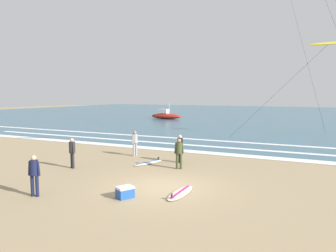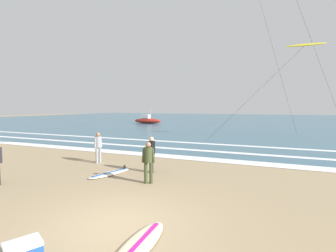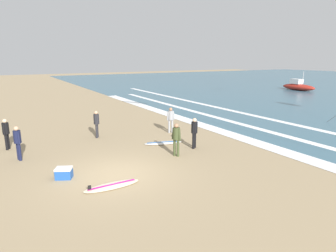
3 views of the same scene
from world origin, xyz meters
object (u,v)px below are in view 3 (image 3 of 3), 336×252
surfer_right_near (6,131)px  surfer_background_far (96,122)px  offshore_boat (298,86)px  surfer_left_near (176,137)px  surfer_foreground_main (194,130)px  cooler_box (64,173)px  surfboard_near_water (112,186)px  surfer_left_far (171,118)px  surfboard_left_pile (163,143)px  surfer_mid_group (18,140)px

surfer_right_near → surfer_background_far: bearing=89.2°
offshore_boat → surfer_left_near: bearing=-62.6°
surfer_foreground_main → cooler_box: (0.65, -6.64, -0.74)m
surfer_left_near → surfer_foreground_main: same height
offshore_boat → cooler_box: size_ratio=7.00×
surfboard_near_water → offshore_boat: offshore_boat is taller
surfer_left_far → cooler_box: surfer_left_far is taller
surfer_foreground_main → surfer_left_far: bearing=170.1°
surfer_foreground_main → surfboard_left_pile: 2.03m
surfer_right_near → surfer_foreground_main: size_ratio=1.00×
surfer_left_near → offshore_boat: bearing=117.4°
surfer_mid_group → offshore_boat: offshore_boat is taller
surfboard_near_water → surfer_left_far: bearing=134.2°
surfer_left_far → surfer_left_near: 4.46m
surfer_foreground_main → surfer_left_near: bearing=-68.0°
surfer_left_far → cooler_box: bearing=-60.9°
surfer_background_far → surfer_left_far: (1.19, 4.33, 0.00)m
surfer_right_near → surfer_mid_group: (2.09, 0.40, 0.00)m
surfer_background_far → surfboard_left_pile: 4.21m
surfer_left_far → cooler_box: 8.30m
surfer_mid_group → offshore_boat: 39.12m
surfer_background_far → offshore_boat: bearing=108.0°
surfer_foreground_main → offshore_boat: size_ratio=0.31×
surfboard_near_water → cooler_box: bearing=-141.4°
surfer_right_near → surfer_left_far: bearing=82.0°
surfer_right_near → surfer_background_far: 4.65m
surfer_left_far → offshore_boat: (-11.83, 28.44, -0.40)m
surfer_foreground_main → surfboard_left_pile: bearing=-146.9°
surfer_left_near → surfer_background_far: bearing=-156.1°
surfer_background_far → surfer_left_far: same height
surfer_foreground_main → surfboard_left_pile: (-1.52, -0.99, -0.91)m
surfer_background_far → surfer_left_near: size_ratio=1.00×
surfer_right_near → surfer_left_far: 9.06m
surfer_right_near → surfboard_near_water: 7.68m
surfer_right_near → surfboard_left_pile: surfer_right_near is taller
surfer_mid_group → surfer_left_near: (3.13, 6.53, 0.00)m
surfer_mid_group → surfer_left_near: 7.24m
surfer_right_near → surfboard_near_water: surfer_right_near is taller
surfer_background_far → surfer_left_far: bearing=74.6°
surfer_left_far → surfboard_near_water: bearing=-45.8°
surfer_foreground_main → surfboard_near_water: 5.86m
surfer_left_far → surfboard_left_pile: size_ratio=0.73×
surfboard_left_pile → cooler_box: (2.17, -5.65, 0.18)m
surfer_right_near → surfer_left_far: (1.25, 8.97, 0.00)m
surfboard_left_pile → offshore_boat: offshore_boat is taller
surfboard_near_water → offshore_boat: (-17.54, 34.32, 0.51)m
surfboard_left_pile → cooler_box: size_ratio=2.92×
surfer_mid_group → surfer_left_far: 8.61m
surfer_right_near → surfer_background_far: same height
surfer_mid_group → offshore_boat: size_ratio=0.31×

